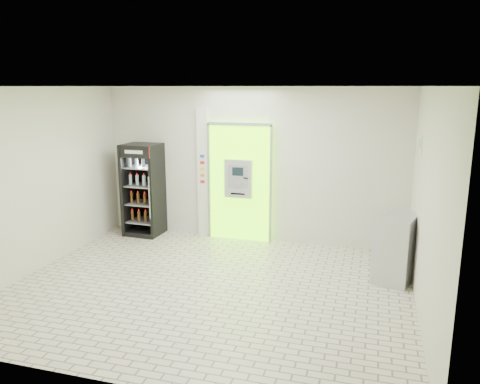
% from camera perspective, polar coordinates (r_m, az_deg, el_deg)
% --- Properties ---
extents(ground, '(6.00, 6.00, 0.00)m').
position_cam_1_polar(ground, '(7.30, -3.84, -11.54)').
color(ground, beige).
rests_on(ground, ground).
extents(room_shell, '(6.00, 6.00, 6.00)m').
position_cam_1_polar(room_shell, '(6.76, -4.07, 2.84)').
color(room_shell, silver).
rests_on(room_shell, ground).
extents(atm_assembly, '(1.30, 0.24, 2.33)m').
position_cam_1_polar(atm_assembly, '(9.20, -0.00, 1.27)').
color(atm_assembly, '#6CEE01').
rests_on(atm_assembly, ground).
extents(pillar, '(0.22, 0.11, 2.60)m').
position_cam_1_polar(pillar, '(9.45, -4.49, 2.33)').
color(pillar, silver).
rests_on(pillar, ground).
extents(beverage_cooler, '(0.73, 0.69, 1.88)m').
position_cam_1_polar(beverage_cooler, '(9.79, -11.67, 0.08)').
color(beverage_cooler, black).
rests_on(beverage_cooler, ground).
extents(steel_cabinet, '(0.74, 0.91, 1.06)m').
position_cam_1_polar(steel_cabinet, '(7.78, 18.47, -6.44)').
color(steel_cabinet, '#B1B4B9').
rests_on(steel_cabinet, ground).
extents(exit_sign, '(0.02, 0.22, 0.26)m').
position_cam_1_polar(exit_sign, '(7.73, 21.17, 5.36)').
color(exit_sign, white).
rests_on(exit_sign, room_shell).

